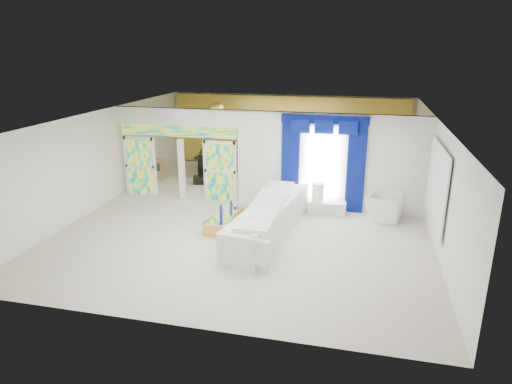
% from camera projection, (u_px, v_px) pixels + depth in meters
% --- Properties ---
extents(floor, '(12.00, 12.00, 0.00)m').
position_uv_depth(floor, '(256.00, 214.00, 13.87)').
color(floor, '#B7AF9E').
rests_on(floor, ground).
extents(dividing_wall, '(5.70, 0.18, 3.00)m').
position_uv_depth(dividing_wall, '(331.00, 162.00, 13.86)').
color(dividing_wall, white).
rests_on(dividing_wall, ground).
extents(dividing_header, '(4.30, 0.18, 0.55)m').
position_uv_depth(dividing_header, '(177.00, 117.00, 14.58)').
color(dividing_header, white).
rests_on(dividing_header, dividing_wall).
extents(stained_panel_left, '(0.95, 0.04, 2.00)m').
position_uv_depth(stained_panel_left, '(140.00, 166.00, 15.43)').
color(stained_panel_left, '#994C3F').
rests_on(stained_panel_left, ground).
extents(stained_panel_right, '(0.95, 0.04, 2.00)m').
position_uv_depth(stained_panel_right, '(220.00, 171.00, 14.80)').
color(stained_panel_right, '#994C3F').
rests_on(stained_panel_right, ground).
extents(stained_transom, '(4.00, 0.05, 0.35)m').
position_uv_depth(stained_transom, '(177.00, 131.00, 14.73)').
color(stained_transom, '#994C3F').
rests_on(stained_transom, dividing_header).
extents(window_pane, '(1.00, 0.02, 2.30)m').
position_uv_depth(window_pane, '(323.00, 164.00, 13.84)').
color(window_pane, white).
rests_on(window_pane, dividing_wall).
extents(blue_drape_left, '(0.55, 0.10, 2.80)m').
position_uv_depth(blue_drape_left, '(290.00, 164.00, 14.05)').
color(blue_drape_left, '#04084B').
rests_on(blue_drape_left, ground).
extents(blue_drape_right, '(0.55, 0.10, 2.80)m').
position_uv_depth(blue_drape_right, '(356.00, 168.00, 13.61)').
color(blue_drape_right, '#04084B').
rests_on(blue_drape_right, ground).
extents(blue_pelmet, '(2.60, 0.12, 0.25)m').
position_uv_depth(blue_pelmet, '(325.00, 120.00, 13.39)').
color(blue_pelmet, '#04084B').
rests_on(blue_pelmet, dividing_wall).
extents(wall_mirror, '(0.04, 2.70, 1.90)m').
position_uv_depth(wall_mirror, '(437.00, 186.00, 11.38)').
color(wall_mirror, white).
rests_on(wall_mirror, ground).
extents(gold_curtains, '(9.70, 0.12, 2.90)m').
position_uv_depth(gold_curtains, '(288.00, 131.00, 18.87)').
color(gold_curtains, '#BB8B2D').
rests_on(gold_curtains, ground).
extents(white_sofa, '(1.58, 4.49, 0.84)m').
position_uv_depth(white_sofa, '(269.00, 221.00, 12.18)').
color(white_sofa, silver).
rests_on(white_sofa, ground).
extents(coffee_table, '(0.77, 1.69, 0.36)m').
position_uv_depth(coffee_table, '(224.00, 221.00, 12.83)').
color(coffee_table, gold).
rests_on(coffee_table, ground).
extents(console_table, '(1.14, 0.42, 0.37)m').
position_uv_depth(console_table, '(327.00, 208.00, 13.83)').
color(console_table, silver).
rests_on(console_table, ground).
extents(table_lamp, '(0.36, 0.36, 0.58)m').
position_uv_depth(table_lamp, '(318.00, 192.00, 13.75)').
color(table_lamp, white).
rests_on(table_lamp, console_table).
extents(armchair, '(1.20, 1.30, 0.72)m').
position_uv_depth(armchair, '(384.00, 206.00, 13.43)').
color(armchair, silver).
rests_on(armchair, ground).
extents(grand_piano, '(1.81, 2.14, 0.94)m').
position_uv_depth(grand_piano, '(219.00, 161.00, 18.23)').
color(grand_piano, black).
rests_on(grand_piano, ground).
extents(piano_bench, '(0.94, 0.53, 0.29)m').
position_uv_depth(piano_bench, '(206.00, 180.00, 16.84)').
color(piano_bench, black).
rests_on(piano_bench, ground).
extents(tv_console, '(0.56, 0.52, 0.73)m').
position_uv_depth(tv_console, '(157.00, 169.00, 17.49)').
color(tv_console, '#A27451').
rests_on(tv_console, ground).
extents(chandelier, '(0.60, 0.60, 0.60)m').
position_uv_depth(chandelier, '(216.00, 110.00, 16.71)').
color(chandelier, gold).
rests_on(chandelier, ceiling).
extents(decanters, '(0.23, 1.10, 0.27)m').
position_uv_depth(decanters, '(224.00, 211.00, 12.73)').
color(decanters, '#16148D').
rests_on(decanters, coffee_table).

